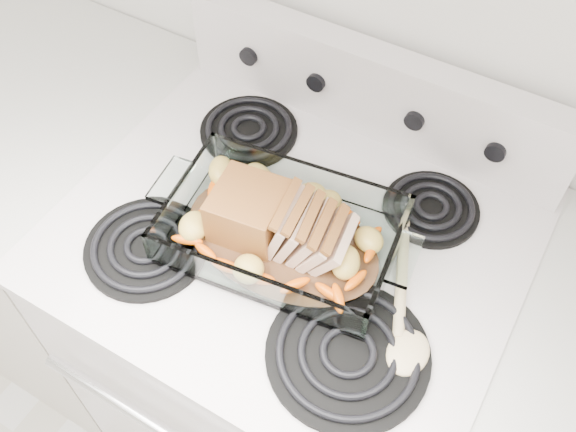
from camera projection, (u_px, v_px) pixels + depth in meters
The scene contains 6 objects.
electric_range at pixel (291, 345), 1.47m from camera, with size 0.78×0.70×1.12m.
counter_left at pixel (73, 230), 1.68m from camera, with size 0.58×0.68×0.93m.
baking_dish at pixel (282, 235), 1.06m from camera, with size 0.37×0.25×0.07m.
pork_roast at pixel (270, 217), 1.05m from camera, with size 0.23×0.11×0.09m.
roast_vegetables at pixel (290, 218), 1.08m from camera, with size 0.32×0.17×0.04m.
wooden_spoon at pixel (405, 318), 0.99m from camera, with size 0.15×0.27×0.02m.
Camera 1 is at (0.32, 1.09, 1.83)m, focal length 40.00 mm.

